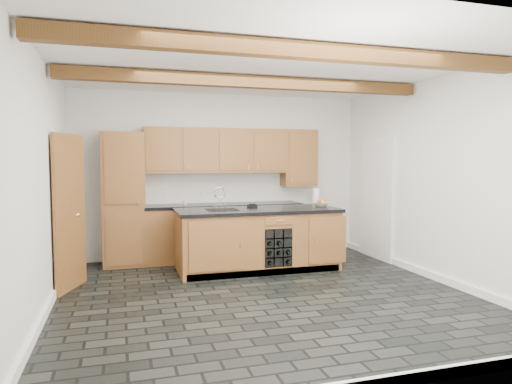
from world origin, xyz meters
TOP-DOWN VIEW (x-y plane):
  - ground at (0.00, 0.00)m, footprint 5.00×5.00m
  - room_shell at (-0.09, 0.53)m, footprint 5.01×5.00m
  - back_cabinetry at (-0.38, 2.24)m, footprint 3.65×0.62m
  - island at (0.31, 1.28)m, footprint 2.48×0.96m
  - faucet at (-0.25, 1.33)m, footprint 0.45×0.40m
  - kitchen_scale at (0.29, 1.56)m, footprint 0.18×0.14m
  - fruit_bowl at (1.38, 1.37)m, footprint 0.34×0.34m
  - fruit_cluster at (1.38, 1.37)m, footprint 0.16×0.17m
  - paper_towel at (1.42, 1.65)m, footprint 0.11×0.11m
  - mug at (-0.68, 2.18)m, footprint 0.09×0.09m

SIDE VIEW (x-z plane):
  - ground at x=0.00m, z-range 0.00..0.00m
  - island at x=0.31m, z-range 0.00..0.93m
  - kitchen_scale at x=0.29m, z-range 0.93..0.98m
  - fruit_bowl at x=1.38m, z-range 0.93..0.99m
  - faucet at x=-0.25m, z-range 0.79..1.14m
  - mug at x=-0.68m, z-range 0.93..1.01m
  - back_cabinetry at x=-0.38m, z-range -0.12..2.08m
  - fruit_cluster at x=1.38m, z-range 0.96..1.03m
  - paper_towel at x=1.42m, z-range 0.93..1.20m
  - room_shell at x=-0.09m, z-range -0.97..4.03m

